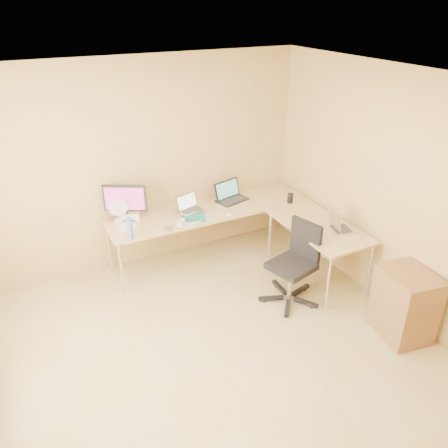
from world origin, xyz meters
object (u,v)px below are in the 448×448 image
desk_main (210,234)px  office_chair (292,263)px  desk_return (317,252)px  cabinet (404,305)px  water_bottle (130,229)px  keyboard (196,221)px  laptop_center (191,204)px  laptop_return (342,222)px  desk_fan (118,210)px  monitor (125,202)px  laptop_black (232,192)px  mug (180,223)px

desk_main → office_chair: 1.33m
desk_return → office_chair: bearing=-155.2°
office_chair → cabinet: (0.71, -1.00, -0.14)m
desk_main → water_bottle: (-1.13, -0.30, 0.49)m
keyboard → cabinet: bearing=-69.6°
laptop_center → laptop_return: size_ratio=0.92×
desk_main → desk_fan: bearing=169.9°
monitor → office_chair: monitor is taller
desk_main → water_bottle: 1.26m
laptop_black → mug: laptop_black is taller
monitor → laptop_return: 2.57m
keyboard → water_bottle: bearing=169.2°
monitor → water_bottle: size_ratio=2.10×
desk_main → desk_fan: (-1.13, 0.20, 0.50)m
desk_main → desk_return: (0.98, -1.00, 0.00)m
monitor → water_bottle: 0.52m
laptop_center → water_bottle: 0.88m
office_chair → cabinet: size_ratio=1.26×
laptop_center → cabinet: 2.68m
monitor → office_chair: bearing=-17.0°
desk_return → laptop_black: laptop_black is taller
laptop_center → water_bottle: (-0.85, -0.25, -0.03)m
desk_return → desk_fan: size_ratio=4.68×
keyboard → water_bottle: size_ratio=1.72×
laptop_black → laptop_center: bearing=177.9°
monitor → desk_fan: size_ratio=1.88×
desk_return → laptop_black: size_ratio=3.18×
desk_return → desk_fan: bearing=150.3°
office_chair → desk_fan: bearing=121.3°
desk_main → desk_return: 1.40m
desk_main → cabinet: cabinet is taller
cabinet → laptop_black: bearing=115.9°
desk_return → laptop_black: bearing=118.2°
water_bottle → cabinet: bearing=-41.1°
monitor → laptop_return: monitor is taller
laptop_center → water_bottle: bearing=179.3°
desk_main → water_bottle: bearing=-165.2°
water_bottle → laptop_return: size_ratio=0.74×
monitor → laptop_black: 1.41m
desk_main → cabinet: 2.53m
water_bottle → desk_fan: desk_fan is taller
laptop_black → office_chair: size_ratio=0.42×
monitor → keyboard: 0.87m
monitor → desk_fan: monitor is taller
desk_fan → water_bottle: bearing=-77.5°
desk_fan → laptop_return: 2.66m
mug → cabinet: size_ratio=0.14×
laptop_center → laptop_return: laptop_center is taller
desk_main → desk_return: bearing=-45.7°
monitor → desk_main: bearing=17.4°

